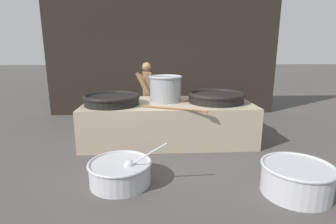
% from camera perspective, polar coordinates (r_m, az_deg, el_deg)
% --- Properties ---
extents(ground_plane, '(60.00, 60.00, 0.00)m').
position_cam_1_polar(ground_plane, '(5.86, 0.00, -6.06)').
color(ground_plane, '#474442').
extents(back_wall, '(6.90, 0.24, 4.08)m').
position_cam_1_polar(back_wall, '(8.07, -1.03, 14.05)').
color(back_wall, black).
rests_on(back_wall, ground_plane).
extents(hearth_platform, '(3.56, 1.59, 0.85)m').
position_cam_1_polar(hearth_platform, '(5.73, 0.00, -2.06)').
color(hearth_platform, tan).
rests_on(hearth_platform, ground_plane).
extents(giant_wok_near, '(1.16, 1.16, 0.21)m').
position_cam_1_polar(giant_wok_near, '(5.50, -12.12, 2.76)').
color(giant_wok_near, black).
rests_on(giant_wok_near, hearth_platform).
extents(giant_wok_far, '(1.22, 1.22, 0.22)m').
position_cam_1_polar(giant_wok_far, '(5.73, 10.41, 3.27)').
color(giant_wok_far, black).
rests_on(giant_wok_far, hearth_platform).
extents(stock_pot, '(0.72, 0.72, 0.56)m').
position_cam_1_polar(stock_pot, '(5.70, -0.54, 5.21)').
color(stock_pot, gray).
rests_on(stock_pot, hearth_platform).
extents(stirring_paddle, '(1.23, 0.58, 0.04)m').
position_cam_1_polar(stirring_paddle, '(4.94, 1.93, 0.70)').
color(stirring_paddle, brown).
rests_on(stirring_paddle, hearth_platform).
extents(cook, '(0.43, 0.64, 1.64)m').
position_cam_1_polar(cook, '(6.79, -4.65, 4.36)').
color(cook, '#8C6647').
rests_on(cook, ground_plane).
extents(prep_bowl_vegetables, '(1.17, 0.95, 0.74)m').
position_cam_1_polar(prep_bowl_vegetables, '(4.05, -10.35, -12.58)').
color(prep_bowl_vegetables, '#B7B7BC').
rests_on(prep_bowl_vegetables, ground_plane).
extents(prep_bowl_meat, '(0.97, 0.97, 0.43)m').
position_cam_1_polar(prep_bowl_meat, '(4.11, 26.18, -12.70)').
color(prep_bowl_meat, '#B7B7BC').
rests_on(prep_bowl_meat, ground_plane).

